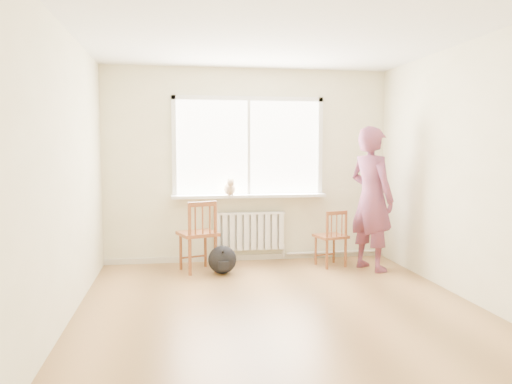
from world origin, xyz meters
name	(u,v)px	position (x,y,z in m)	size (l,w,h in m)	color
floor	(281,310)	(0.00, 0.00, 0.00)	(4.50, 4.50, 0.00)	#A87745
ceiling	(282,30)	(0.00, 0.00, 2.70)	(4.50, 4.50, 0.00)	white
back_wall	(248,166)	(0.00, 2.25, 1.35)	(4.00, 0.01, 2.70)	#F0E7C0
window	(249,143)	(0.00, 2.22, 1.66)	(2.12, 0.05, 1.42)	white
windowsill	(249,196)	(0.00, 2.14, 0.93)	(2.15, 0.22, 0.04)	white
radiator	(249,230)	(0.00, 2.16, 0.44)	(1.00, 0.12, 0.55)	white
heating_pipe	(334,252)	(1.25, 2.19, 0.08)	(0.04, 0.04, 1.40)	silver
baseboard	(249,257)	(0.00, 2.23, 0.04)	(4.00, 0.03, 0.08)	beige
chair_left	(199,236)	(-0.72, 1.66, 0.47)	(0.57, 0.56, 0.93)	brown
chair_right	(332,238)	(1.06, 1.67, 0.39)	(0.46, 0.44, 0.77)	brown
person	(371,199)	(1.50, 1.44, 0.94)	(0.68, 0.45, 1.87)	#C34168
cat	(230,188)	(-0.29, 2.06, 1.05)	(0.17, 0.37, 0.25)	beige
backpack	(222,260)	(-0.44, 1.52, 0.18)	(0.36, 0.27, 0.36)	black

